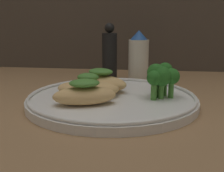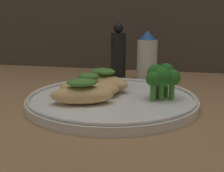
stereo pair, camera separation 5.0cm
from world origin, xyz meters
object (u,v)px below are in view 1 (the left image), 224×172
object	(u,v)px
plate	(112,99)
broccoli_bunch	(161,76)
sauce_bottle	(138,57)
pepper_grinder	(110,55)

from	to	relation	value
plate	broccoli_bunch	size ratio (longest dim) A/B	5.01
broccoli_bunch	sauce_bottle	world-z (taller)	sauce_bottle
plate	sauce_bottle	size ratio (longest dim) A/B	2.41
sauce_bottle	broccoli_bunch	bearing A→B (deg)	-76.54
sauce_bottle	pepper_grinder	size ratio (longest dim) A/B	0.88
sauce_bottle	plate	bearing A→B (deg)	-100.22
pepper_grinder	plate	bearing A→B (deg)	-80.60
broccoli_bunch	pepper_grinder	size ratio (longest dim) A/B	0.42
plate	sauce_bottle	distance (cm)	21.94
broccoli_bunch	sauce_bottle	xyz separation A→B (cm)	(-4.88, 20.41, 0.71)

